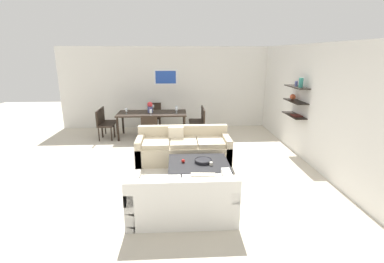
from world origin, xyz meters
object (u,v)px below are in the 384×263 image
Objects in this scene: wine_glass_head at (153,106)px; centerpiece_vase at (150,107)px; dining_chair_left_far at (106,120)px; wine_glass_right_far at (177,108)px; sofa_beige at (183,149)px; dining_table at (152,115)px; apple_on_coffee_table at (183,161)px; wine_glass_right_near at (177,109)px; decorative_bowl at (203,161)px; candle_jar at (211,164)px; loveseat_white at (182,199)px; coffee_table at (199,171)px; wine_glass_foot at (151,112)px; dining_chair_right_far at (199,118)px; dining_chair_right_near at (200,122)px; dining_chair_left_near at (103,123)px; dining_chair_foot at (150,128)px; wine_glass_left_near at (126,110)px; dining_chair_head at (154,115)px.

centerpiece_vase is (-0.06, -0.35, 0.04)m from wine_glass_head.
wine_glass_right_far is (2.18, -0.09, 0.37)m from dining_chair_left_far.
dining_chair_left_far is 2.21m from wine_glass_right_far.
sofa_beige reaches higher than dining_table.
sofa_beige is at bearing -66.22° from dining_table.
apple_on_coffee_table is 0.41× the size of wine_glass_right_near.
decorative_bowl is 5.16× the size of candle_jar.
loveseat_white reaches higher than dining_table.
coffee_table is 3.05m from wine_glass_foot.
loveseat_white is 1.87× the size of dining_chair_right_far.
dining_chair_right_near is at bearing -24.84° from wine_glass_right_far.
apple_on_coffee_table is 0.22× the size of centerpiece_vase.
dining_chair_left_far is at bearing 171.61° from wine_glass_right_near.
loveseat_white is 1.32m from coffee_table.
coffee_table is 0.24m from decorative_bowl.
dining_chair_right_near is 1.49m from wine_glass_foot.
coffee_table is 3.93m from dining_chair_left_near.
wine_glass_right_far is (-0.69, 0.32, 0.37)m from dining_chair_right_near.
dining_chair_right_far is (0.63, 4.61, 0.21)m from loveseat_white.
apple_on_coffee_table is 0.42× the size of wine_glass_foot.
wine_glass_head is at bearing 90.00° from wine_glass_foot.
wine_glass_head is 0.52× the size of centerpiece_vase.
dining_chair_foot is at bearing 117.10° from coffee_table.
dining_chair_foot is 1.00× the size of dining_chair_left_far.
wine_glass_right_far is at bearing 8.73° from wine_glass_left_near.
dining_chair_foot reaches higher than apple_on_coffee_table.
coffee_table is 1.36× the size of dining_chair_left_far.
dining_chair_head reaches higher than candle_jar.
dining_chair_foot is (-1.43, -1.07, 0.00)m from dining_chair_right_far.
wine_glass_foot is at bearing 114.77° from decorative_bowl.
sofa_beige is 2.39m from loveseat_white.
wine_glass_foot is (0.74, -0.29, 0.01)m from wine_glass_left_near.
centerpiece_vase is (0.69, 0.16, 0.05)m from wine_glass_left_near.
wine_glass_right_near is 0.23m from wine_glass_right_far.
wine_glass_right_near is (0.74, -0.98, 0.37)m from dining_chair_head.
decorative_bowl is 2.01× the size of wine_glass_foot.
apple_on_coffee_table is at bearing -99.93° from dining_chair_right_far.
dining_chair_head reaches higher than dining_table.
dining_table is 2.34× the size of dining_chair_left_far.
coffee_table is (0.27, -1.12, -0.10)m from sofa_beige.
wine_glass_left_near reaches higher than candle_jar.
loveseat_white is 1.87× the size of dining_chair_right_near.
wine_glass_left_near is 1.50m from wine_glass_right_far.
wine_glass_left_near reaches higher than decorative_bowl.
loveseat_white is 5.06× the size of centerpiece_vase.
centerpiece_vase is at bearing -173.88° from dining_chair_right_far.
dining_chair_right_far is 5.00× the size of wine_glass_right_near.
dining_chair_right_far reaches higher than coffee_table.
decorative_bowl is (0.37, -1.10, 0.12)m from sofa_beige.
wine_glass_left_near reaches higher than dining_chair_head.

